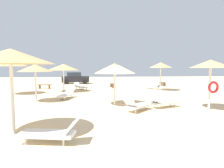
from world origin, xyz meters
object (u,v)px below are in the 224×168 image
object	(u,v)px
parasol_4	(211,65)
bench_1	(162,83)
parasol_5	(161,65)
bench_0	(113,85)
bench_2	(44,86)
parked_car	(76,78)
parasol_0	(11,57)
lounger_0	(51,133)
parasol_1	(115,69)
parasol_3	(63,67)
parasol_6	(12,64)
parasol_2	(35,68)
lounger_1	(138,105)
lounger_2	(66,94)
lounger_4	(164,102)
lounger_5	(154,86)
lounger_3	(81,87)

from	to	relation	value
parasol_4	bench_1	size ratio (longest dim) A/B	1.86
parasol_5	bench_0	xyz separation A→B (m)	(-4.67, 3.45, -2.30)
bench_1	bench_2	distance (m)	14.84
bench_2	parked_car	size ratio (longest dim) A/B	0.38
parasol_0	bench_1	size ratio (longest dim) A/B	2.00
parked_car	lounger_0	bearing A→B (deg)	-87.14
parasol_1	bench_0	bearing A→B (deg)	84.46
parasol_3	parasol_6	bearing A→B (deg)	-162.25
parasol_2	parasol_3	size ratio (longest dim) A/B	0.84
lounger_1	lounger_2	distance (m)	6.53
bench_0	parasol_0	bearing A→B (deg)	-108.44
lounger_0	lounger_1	size ratio (longest dim) A/B	1.06
lounger_2	bench_0	distance (m)	9.04
parasol_1	lounger_4	world-z (taller)	parasol_1
lounger_1	bench_1	bearing A→B (deg)	64.38
lounger_0	lounger_5	xyz separation A→B (m)	(8.23, 14.61, -0.01)
parasol_3	lounger_5	size ratio (longest dim) A/B	1.67
parasol_1	parked_car	bearing A→B (deg)	102.71
parasol_1	lounger_0	bearing A→B (deg)	-114.72
parasol_2	parked_car	world-z (taller)	parasol_2
parasol_6	lounger_1	xyz separation A→B (m)	(9.59, -7.91, -2.41)
parasol_1	lounger_1	xyz separation A→B (m)	(1.03, -1.87, -2.00)
parasol_4	bench_0	bearing A→B (deg)	108.13
parasol_5	parasol_4	bearing A→B (deg)	-93.27
parasol_1	lounger_0	size ratio (longest dim) A/B	1.36
lounger_3	parked_car	xyz separation A→B (m)	(-1.21, 8.09, 0.50)
parasol_1	lounger_2	world-z (taller)	parasol_1
parasol_2	lounger_2	size ratio (longest dim) A/B	1.32
bench_0	lounger_0	bearing A→B (deg)	-102.70
lounger_3	bench_2	xyz separation A→B (m)	(-4.13, 1.26, 0.02)
parasol_0	lounger_2	distance (m)	8.31
bench_2	parked_car	world-z (taller)	parked_car
lounger_1	bench_1	distance (m)	15.87
lounger_1	lounger_3	world-z (taller)	lounger_3
parasol_2	parasol_5	distance (m)	12.35
parasol_2	parasol_3	xyz separation A→B (m)	(1.13, 5.52, 0.09)
parasol_3	lounger_0	xyz separation A→B (m)	(1.50, -13.34, -2.11)
lounger_2	lounger_3	size ratio (longest dim) A/B	1.07
parasol_5	bench_2	bearing A→B (deg)	166.53
lounger_3	bench_2	world-z (taller)	lounger_3
parasol_1	lounger_3	xyz separation A→B (m)	(-2.66, 9.10, -2.00)
parasol_2	lounger_1	world-z (taller)	parasol_2
lounger_2	lounger_0	bearing A→B (deg)	-85.65
lounger_0	lounger_4	distance (m)	7.31
parasol_4	bench_2	distance (m)	17.26
parasol_4	parasol_3	bearing A→B (deg)	135.40
parasol_2	lounger_3	world-z (taller)	parasol_2
lounger_4	lounger_5	xyz separation A→B (m)	(2.72, 9.82, 0.01)
parasol_6	parked_car	distance (m)	12.24
parasol_5	bench_1	size ratio (longest dim) A/B	1.94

